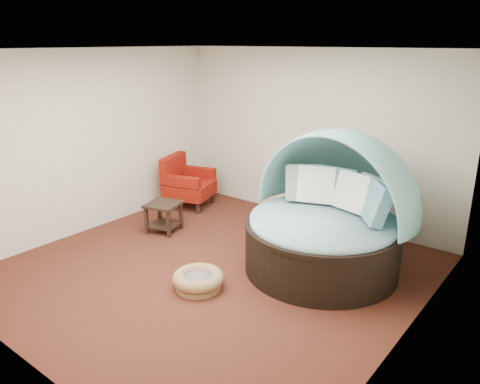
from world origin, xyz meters
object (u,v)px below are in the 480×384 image
Objects in this scene: side_table at (164,213)px; red_armchair at (186,183)px; canopy_daybed at (329,207)px; pet_basket at (198,280)px.

red_armchair is at bearing 117.67° from side_table.
canopy_daybed is 2.86× the size of pet_basket.
side_table is (-1.66, 0.99, 0.19)m from pet_basket.
canopy_daybed is 2.71m from side_table.
red_armchair reaches higher than pet_basket.
canopy_daybed is 2.31× the size of red_armchair.
pet_basket is at bearing -30.68° from side_table.
side_table is (0.58, -1.10, -0.12)m from red_armchair.
canopy_daybed reaches higher than red_armchair.
side_table is at bearing 149.32° from pet_basket.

